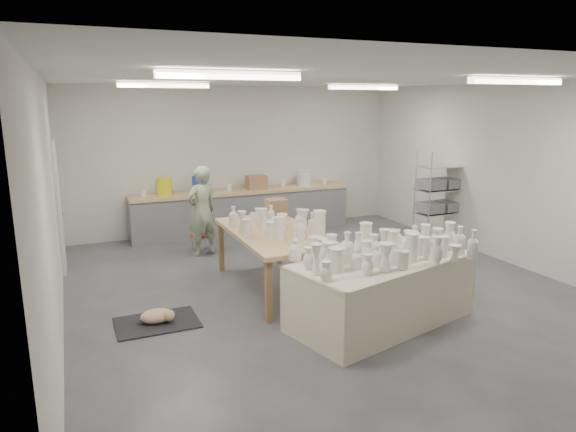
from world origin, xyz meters
name	(u,v)px	position (x,y,z in m)	size (l,w,h in m)	color
room	(316,149)	(-0.11, 0.08, 2.06)	(8.00, 8.02, 3.00)	#424449
back_counter	(243,210)	(-0.01, 3.68, 0.49)	(4.60, 0.60, 1.24)	tan
wire_shelf	(440,196)	(3.20, 1.40, 0.92)	(0.88, 0.48, 1.80)	silver
drying_table	(382,287)	(0.15, -1.27, 0.46)	(2.53, 1.67, 1.20)	olive
work_table	(276,229)	(-0.57, 0.42, 0.87)	(1.17, 2.31, 1.23)	tan
rug	(157,323)	(-2.43, -0.21, 0.01)	(1.00, 0.70, 0.02)	black
cat	(158,316)	(-2.41, -0.22, 0.11)	(0.47, 0.39, 0.17)	white
potter	(202,211)	(-1.18, 2.41, 0.80)	(0.59, 0.38, 1.61)	#91A57F
red_stool	(199,236)	(-1.18, 2.68, 0.28)	(0.44, 0.44, 0.32)	red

